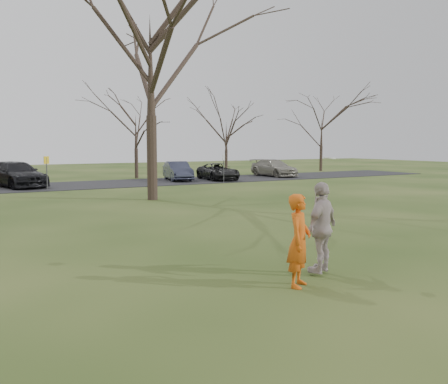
{
  "coord_description": "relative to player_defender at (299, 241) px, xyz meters",
  "views": [
    {
      "loc": [
        -6.1,
        -6.94,
        2.81
      ],
      "look_at": [
        0.0,
        4.0,
        1.5
      ],
      "focal_mm": 37.0,
      "sensor_mm": 36.0,
      "label": 1
    }
  ],
  "objects": [
    {
      "name": "parking_strip",
      "position": [
        0.48,
        24.89,
        -0.9
      ],
      "size": [
        62.0,
        6.5,
        0.04
      ],
      "primitive_type": "cube",
      "color": "black",
      "rests_on": "ground"
    },
    {
      "name": "car_5",
      "position": [
        8.37,
        25.32,
        -0.17
      ],
      "size": [
        2.28,
        4.54,
        1.43
      ],
      "primitive_type": "imported",
      "rotation": [
        0.0,
        0.0,
        -0.18
      ],
      "color": "#303448",
      "rests_on": "parking_strip"
    },
    {
      "name": "ground",
      "position": [
        0.48,
        -0.11,
        -0.92
      ],
      "size": [
        120.0,
        120.0,
        0.0
      ],
      "primitive_type": "plane",
      "color": "#1E380F",
      "rests_on": "ground"
    },
    {
      "name": "car_7",
      "position": [
        17.36,
        25.39,
        -0.16
      ],
      "size": [
        2.24,
        5.04,
        1.44
      ],
      "primitive_type": "imported",
      "rotation": [
        0.0,
        0.0,
        0.05
      ],
      "color": "gray",
      "rests_on": "parking_strip"
    },
    {
      "name": "car_3",
      "position": [
        -2.86,
        25.38,
        -0.08
      ],
      "size": [
        3.86,
        5.98,
        1.61
      ],
      "primitive_type": "imported",
      "rotation": [
        0.0,
        0.0,
        0.31
      ],
      "color": "black",
      "rests_on": "parking_strip"
    },
    {
      "name": "sign_white",
      "position": [
        10.48,
        21.89,
        0.53
      ],
      "size": [
        0.35,
        0.35,
        2.08
      ],
      "color": "#47474C",
      "rests_on": "ground"
    },
    {
      "name": "car_6",
      "position": [
        11.32,
        24.31,
        -0.25
      ],
      "size": [
        2.5,
        4.73,
        1.27
      ],
      "primitive_type": "imported",
      "rotation": [
        0.0,
        0.0,
        -0.09
      ],
      "color": "black",
      "rests_on": "parking_strip"
    },
    {
      "name": "big_tree",
      "position": [
        2.48,
        14.89,
        6.08
      ],
      "size": [
        9.0,
        9.0,
        14.0
      ],
      "primitive_type": null,
      "color": "#352821",
      "rests_on": "ground"
    },
    {
      "name": "catching_play",
      "position": [
        0.95,
        0.44,
        0.11
      ],
      "size": [
        1.24,
        0.89,
        2.48
      ],
      "color": "#B4A5A2",
      "rests_on": "ground"
    },
    {
      "name": "sign_yellow",
      "position": [
        -1.52,
        21.89,
        0.53
      ],
      "size": [
        0.35,
        0.35,
        2.08
      ],
      "color": "#47474C",
      "rests_on": "ground"
    },
    {
      "name": "small_tree_row",
      "position": [
        4.86,
        29.95,
        2.97
      ],
      "size": [
        55.0,
        5.9,
        8.5
      ],
      "color": "#352821",
      "rests_on": "ground"
    },
    {
      "name": "player_defender",
      "position": [
        0.0,
        0.0,
        0.0
      ],
      "size": [
        0.8,
        0.76,
        1.84
      ],
      "primitive_type": "imported",
      "rotation": [
        0.0,
        0.0,
        0.66
      ],
      "color": "#CE5210",
      "rests_on": "ground"
    }
  ]
}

